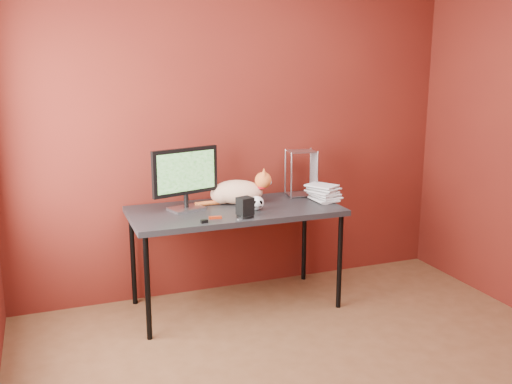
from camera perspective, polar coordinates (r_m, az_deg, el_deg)
name	(u,v)px	position (r m, az deg, el deg)	size (l,w,h in m)	color
room	(355,133)	(2.80, 9.83, 5.83)	(3.52, 3.52, 2.61)	#54321C
desk	(235,215)	(4.11, -2.10, -2.31)	(1.50, 0.70, 0.75)	black
monitor	(185,176)	(4.03, -7.07, 1.63)	(0.50, 0.23, 0.44)	#A1A1A5
cat	(238,192)	(4.21, -1.82, 0.03)	(0.56, 0.33, 0.26)	#C7652A
skull_mug	(257,203)	(4.03, 0.07, -1.10)	(0.10, 0.11, 0.10)	white
speaker	(245,208)	(3.85, -1.10, -1.61)	(0.12, 0.12, 0.14)	black
book_stack	(317,113)	(4.21, 6.14, 7.85)	(0.26, 0.27, 1.32)	beige
wire_rack	(301,173)	(4.46, 4.54, 1.92)	(0.23, 0.20, 0.36)	#A1A1A5
pocket_knife	(215,218)	(3.83, -4.10, -2.56)	(0.09, 0.02, 0.02)	#97240B
black_gadget	(204,221)	(3.74, -5.20, -2.94)	(0.05, 0.03, 0.02)	black
washer	(240,219)	(3.81, -1.63, -2.73)	(0.04, 0.04, 0.00)	#A1A1A5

